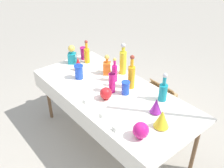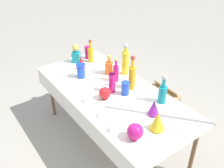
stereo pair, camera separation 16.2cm
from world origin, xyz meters
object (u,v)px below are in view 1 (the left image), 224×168
slender_vase_1 (79,71)px  fluted_vase_1 (78,64)px  slender_vase_0 (112,82)px  fluted_vase_2 (162,119)px  tall_bottle_0 (163,90)px  slender_vase_3 (126,87)px  tall_bottle_2 (87,54)px  tall_bottle_3 (131,75)px  tall_bottle_4 (115,72)px  tall_bottle_1 (123,61)px  round_bowl_0 (141,130)px  fluted_vase_0 (156,106)px  square_decanter_0 (72,55)px  round_bowl_1 (106,93)px  square_decanter_1 (107,67)px  cardboard_box_behind_left (156,101)px  slender_vase_2 (83,53)px

slender_vase_1 → fluted_vase_1: (-0.19, 0.11, -0.00)m
slender_vase_0 → fluted_vase_2: (0.75, -0.03, -0.02)m
tall_bottle_0 → slender_vase_3: tall_bottle_0 is taller
tall_bottle_2 → tall_bottle_3: tall_bottle_3 is taller
slender_vase_3 → tall_bottle_4: bearing=162.9°
tall_bottle_1 → slender_vase_1: bearing=-116.9°
slender_vase_0 → round_bowl_0: 0.78m
tall_bottle_2 → fluted_vase_0: bearing=-5.1°
square_decanter_0 → slender_vase_0: (0.89, -0.04, -0.00)m
round_bowl_1 → square_decanter_0: bearing=169.1°
square_decanter_1 → slender_vase_1: size_ratio=1.50×
tall_bottle_0 → tall_bottle_1: bearing=174.6°
tall_bottle_4 → round_bowl_1: bearing=-54.1°
tall_bottle_4 → cardboard_box_behind_left: (0.11, 0.71, -0.70)m
fluted_vase_1 → fluted_vase_2: (1.42, -0.03, 0.00)m
tall_bottle_0 → tall_bottle_4: size_ratio=1.09×
square_decanter_0 → cardboard_box_behind_left: size_ratio=0.54×
tall_bottle_2 → fluted_vase_1: bearing=-63.2°
tall_bottle_1 → fluted_vase_2: bearing=-22.6°
slender_vase_1 → round_bowl_0: slender_vase_1 is taller
tall_bottle_4 → square_decanter_0: size_ratio=1.16×
square_decanter_0 → round_bowl_0: size_ratio=1.69×
tall_bottle_1 → slender_vase_1: tall_bottle_1 is taller
slender_vase_0 → fluted_vase_0: (0.58, 0.09, -0.03)m
tall_bottle_3 → fluted_vase_1: tall_bottle_3 is taller
fluted_vase_2 → fluted_vase_0: bearing=145.5°
fluted_vase_1 → round_bowl_0: bearing=-11.0°
slender_vase_2 → round_bowl_0: bearing=-17.4°
fluted_vase_0 → tall_bottle_2: bearing=174.9°
tall_bottle_1 → slender_vase_0: tall_bottle_1 is taller
tall_bottle_2 → tall_bottle_4: size_ratio=1.06×
slender_vase_0 → slender_vase_1: size_ratio=1.29×
slender_vase_1 → fluted_vase_2: size_ratio=0.96×
slender_vase_0 → fluted_vase_2: slender_vase_0 is taller
tall_bottle_1 → tall_bottle_2: size_ratio=1.27×
square_decanter_0 → slender_vase_1: 0.43m
slender_vase_2 → square_decanter_1: bearing=-2.0°
tall_bottle_0 → fluted_vase_1: bearing=-164.5°
tall_bottle_1 → fluted_vase_1: bearing=-138.7°
tall_bottle_1 → tall_bottle_4: 0.22m
tall_bottle_2 → slender_vase_3: tall_bottle_2 is taller
tall_bottle_4 → tall_bottle_0: bearing=11.8°
tall_bottle_2 → round_bowl_1: 0.92m
slender_vase_2 → cardboard_box_behind_left: 1.26m
tall_bottle_3 → fluted_vase_2: tall_bottle_3 is taller
fluted_vase_0 → fluted_vase_2: fluted_vase_2 is taller
tall_bottle_0 → fluted_vase_0: 0.25m
slender_vase_3 → fluted_vase_0: fluted_vase_0 is taller
tall_bottle_1 → round_bowl_1: (0.30, -0.52, -0.10)m
tall_bottle_4 → slender_vase_2: 0.74m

